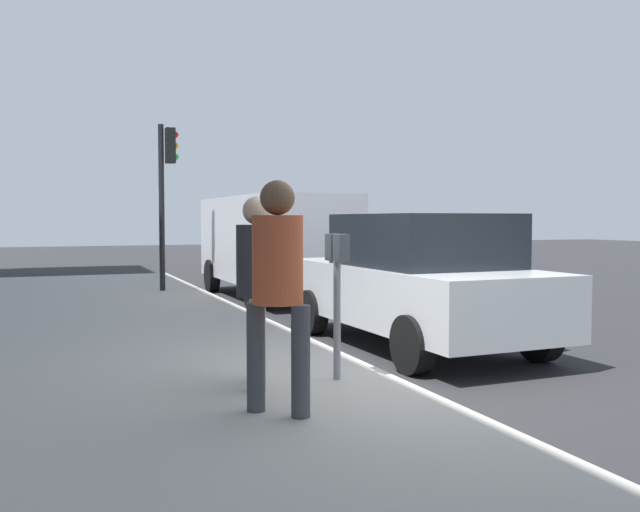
{
  "coord_description": "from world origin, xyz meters",
  "views": [
    {
      "loc": [
        -6.11,
        3.18,
        1.7
      ],
      "look_at": [
        0.74,
        0.46,
        1.31
      ],
      "focal_mm": 38.58,
      "sensor_mm": 36.0,
      "label": 1
    }
  ],
  "objects_px": {
    "parked_van_far": "(273,240)",
    "traffic_signal": "(166,179)",
    "parked_sedan_near": "(417,280)",
    "pedestrian_at_meter": "(257,275)",
    "pedestrian_bystander": "(278,275)",
    "parking_meter": "(337,275)"
  },
  "relations": [
    {
      "from": "parking_meter",
      "to": "parked_van_far",
      "type": "distance_m",
      "value": 8.33
    },
    {
      "from": "pedestrian_bystander",
      "to": "traffic_signal",
      "type": "bearing_deg",
      "value": 42.69
    },
    {
      "from": "parked_sedan_near",
      "to": "traffic_signal",
      "type": "distance_m",
      "value": 7.69
    },
    {
      "from": "parked_sedan_near",
      "to": "traffic_signal",
      "type": "bearing_deg",
      "value": 16.37
    },
    {
      "from": "pedestrian_at_meter",
      "to": "parked_van_far",
      "type": "bearing_deg",
      "value": 87.44
    },
    {
      "from": "pedestrian_at_meter",
      "to": "parked_van_far",
      "type": "height_order",
      "value": "parked_van_far"
    },
    {
      "from": "pedestrian_at_meter",
      "to": "pedestrian_bystander",
      "type": "xyz_separation_m",
      "value": [
        -0.95,
        0.11,
        0.07
      ]
    },
    {
      "from": "parking_meter",
      "to": "pedestrian_at_meter",
      "type": "distance_m",
      "value": 0.79
    },
    {
      "from": "pedestrian_at_meter",
      "to": "pedestrian_bystander",
      "type": "bearing_deg",
      "value": -80.48
    },
    {
      "from": "pedestrian_bystander",
      "to": "parked_van_far",
      "type": "bearing_deg",
      "value": 29.35
    },
    {
      "from": "pedestrian_bystander",
      "to": "parking_meter",
      "type": "bearing_deg",
      "value": 2.33
    },
    {
      "from": "parking_meter",
      "to": "pedestrian_bystander",
      "type": "bearing_deg",
      "value": 135.43
    },
    {
      "from": "parked_van_far",
      "to": "traffic_signal",
      "type": "relative_size",
      "value": 1.45
    },
    {
      "from": "parked_van_far",
      "to": "traffic_signal",
      "type": "distance_m",
      "value": 2.68
    },
    {
      "from": "pedestrian_at_meter",
      "to": "traffic_signal",
      "type": "bearing_deg",
      "value": 102.26
    },
    {
      "from": "pedestrian_at_meter",
      "to": "parked_sedan_near",
      "type": "xyz_separation_m",
      "value": [
        1.85,
        -2.74,
        -0.29
      ]
    },
    {
      "from": "pedestrian_at_meter",
      "to": "traffic_signal",
      "type": "relative_size",
      "value": 0.49
    },
    {
      "from": "parking_meter",
      "to": "parked_van_far",
      "type": "xyz_separation_m",
      "value": [
        8.09,
        -1.95,
        0.09
      ]
    },
    {
      "from": "parking_meter",
      "to": "traffic_signal",
      "type": "height_order",
      "value": "traffic_signal"
    },
    {
      "from": "pedestrian_at_meter",
      "to": "parked_sedan_near",
      "type": "bearing_deg",
      "value": 50.25
    },
    {
      "from": "parked_sedan_near",
      "to": "traffic_signal",
      "type": "xyz_separation_m",
      "value": [
        7.2,
        2.11,
        1.68
      ]
    },
    {
      "from": "traffic_signal",
      "to": "pedestrian_bystander",
      "type": "bearing_deg",
      "value": 175.78
    }
  ]
}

